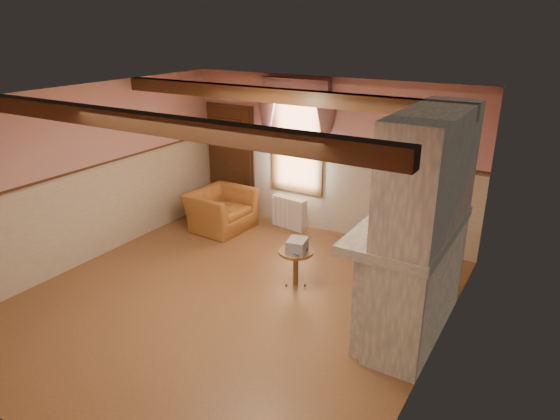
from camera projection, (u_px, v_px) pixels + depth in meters
The scene contains 26 objects.
floor at pixel (231, 300), 7.05m from camera, with size 5.50×6.00×0.01m, color brown.
ceiling at pixel (223, 99), 6.05m from camera, with size 5.50×6.00×0.01m, color silver.
wall_back at pixel (327, 157), 8.95m from camera, with size 5.50×0.02×2.80m, color tan.
wall_front at pixel (11, 315), 4.14m from camera, with size 5.50×0.02×2.80m, color tan.
wall_left at pixel (87, 176), 7.87m from camera, with size 0.02×6.00×2.80m, color tan.
wall_right at pixel (439, 254), 5.22m from camera, with size 0.02×6.00×2.80m, color tan.
wainscot at pixel (229, 252), 6.78m from camera, with size 5.50×6.00×1.50m, color beige, non-canonical shape.
chair_rail at pixel (227, 200), 6.51m from camera, with size 5.50×6.00×0.08m, color black, non-canonical shape.
firebox at pixel (383, 290), 6.40m from camera, with size 0.20×0.95×0.90m, color black.
armchair at pixel (221, 210), 9.34m from camera, with size 1.13×0.98×0.73m, color #9E662D.
side_table at pixel (296, 267), 7.37m from camera, with size 0.52×0.52×0.55m, color brown.
book_stack at pixel (297, 246), 7.19m from camera, with size 0.26×0.32×0.20m, color #B7AD8C.
radiator at pixel (289, 213), 9.40m from camera, with size 0.70×0.18×0.60m, color silver.
bowl at pixel (410, 221), 5.94m from camera, with size 0.33×0.33×0.08m, color brown.
mantel_clock at pixel (429, 197), 6.55m from camera, with size 0.14×0.24×0.20m, color black.
oil_lamp at pixel (423, 201), 6.30m from camera, with size 0.11×0.11×0.28m, color #C58937.
candle_red at pixel (395, 234), 5.48m from camera, with size 0.06×0.06×0.16m, color #AB151B.
jar_yellow at pixel (398, 231), 5.59m from camera, with size 0.06×0.06×0.12m, color yellow.
fireplace at pixel (424, 229), 5.86m from camera, with size 0.85×2.00×2.80m, color gray.
mantel at pixel (409, 229), 5.96m from camera, with size 1.05×2.05×0.12m, color gray.
overmantel_mirror at pixel (398, 178), 5.83m from camera, with size 0.06×1.44×1.04m, color silver.
door at pixel (231, 161), 10.04m from camera, with size 1.10×0.10×2.10m, color black.
window at pixel (298, 139), 9.12m from camera, with size 1.06×0.08×2.02m, color white.
window_drapes at pixel (295, 107), 8.84m from camera, with size 1.30×0.14×1.40m, color gray.
ceiling_beam_front at pixel (153, 124), 5.12m from camera, with size 5.50×0.18×0.20m, color black.
ceiling_beam_back at pixel (275, 95), 7.04m from camera, with size 5.50×0.18×0.20m, color black.
Camera 1 is at (3.75, -4.90, 3.70)m, focal length 32.00 mm.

